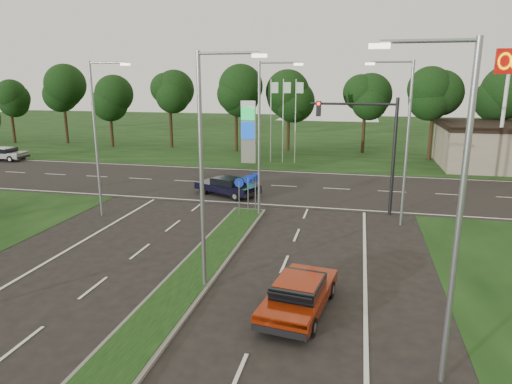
# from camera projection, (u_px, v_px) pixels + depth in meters

# --- Properties ---
(ground) EXTENTS (160.00, 160.00, 0.00)m
(ground) POSITION_uv_depth(u_px,v_px,m) (106.00, 379.00, 12.55)
(ground) COLOR black
(ground) RESTS_ON ground
(verge_far) EXTENTS (160.00, 50.00, 0.02)m
(verge_far) POSITION_uv_depth(u_px,v_px,m) (313.00, 137.00, 64.59)
(verge_far) COLOR black
(verge_far) RESTS_ON ground
(cross_road) EXTENTS (160.00, 12.00, 0.02)m
(cross_road) POSITION_uv_depth(u_px,v_px,m) (271.00, 186.00, 35.26)
(cross_road) COLOR black
(cross_road) RESTS_ON ground
(median_kerb) EXTENTS (2.00, 26.00, 0.12)m
(median_kerb) POSITION_uv_depth(u_px,v_px,m) (165.00, 308.00, 16.32)
(median_kerb) COLOR slate
(median_kerb) RESTS_ON ground
(streetlight_median_near) EXTENTS (2.53, 0.22, 9.00)m
(streetlight_median_near) POSITION_uv_depth(u_px,v_px,m) (206.00, 162.00, 16.78)
(streetlight_median_near) COLOR gray
(streetlight_median_near) RESTS_ON ground
(streetlight_median_far) EXTENTS (2.53, 0.22, 9.00)m
(streetlight_median_far) POSITION_uv_depth(u_px,v_px,m) (263.00, 132.00, 26.24)
(streetlight_median_far) COLOR gray
(streetlight_median_far) RESTS_ON ground
(streetlight_left_far) EXTENTS (2.53, 0.22, 9.00)m
(streetlight_left_far) POSITION_uv_depth(u_px,v_px,m) (98.00, 131.00, 26.34)
(streetlight_left_far) COLOR gray
(streetlight_left_far) RESTS_ON ground
(streetlight_right_far) EXTENTS (2.53, 0.22, 9.00)m
(streetlight_right_far) POSITION_uv_depth(u_px,v_px,m) (404.00, 135.00, 24.57)
(streetlight_right_far) COLOR gray
(streetlight_right_far) RESTS_ON ground
(streetlight_right_near) EXTENTS (2.53, 0.22, 9.00)m
(streetlight_right_near) POSITION_uv_depth(u_px,v_px,m) (453.00, 202.00, 11.32)
(streetlight_right_near) COLOR gray
(streetlight_right_near) RESTS_ON ground
(traffic_signal) EXTENTS (5.10, 0.42, 7.00)m
(traffic_signal) POSITION_uv_depth(u_px,v_px,m) (372.00, 138.00, 26.91)
(traffic_signal) COLOR black
(traffic_signal) RESTS_ON ground
(median_signs) EXTENTS (1.16, 1.76, 2.38)m
(median_signs) POSITION_uv_depth(u_px,v_px,m) (248.00, 186.00, 27.65)
(median_signs) COLOR gray
(median_signs) RESTS_ON ground
(gas_pylon) EXTENTS (5.80, 1.26, 8.00)m
(gas_pylon) POSITION_uv_depth(u_px,v_px,m) (251.00, 130.00, 43.86)
(gas_pylon) COLOR silver
(gas_pylon) RESTS_ON ground
(mcdonalds_sign) EXTENTS (2.20, 0.47, 10.40)m
(mcdonalds_sign) POSITION_uv_depth(u_px,v_px,m) (508.00, 79.00, 37.01)
(mcdonalds_sign) COLOR silver
(mcdonalds_sign) RESTS_ON ground
(treeline_far) EXTENTS (6.00, 6.00, 9.90)m
(treeline_far) POSITION_uv_depth(u_px,v_px,m) (301.00, 90.00, 48.66)
(treeline_far) COLOR black
(treeline_far) RESTS_ON ground
(red_sedan) EXTENTS (2.48, 4.74, 1.24)m
(red_sedan) POSITION_uv_depth(u_px,v_px,m) (299.00, 294.00, 16.07)
(red_sedan) COLOR maroon
(red_sedan) RESTS_ON ground
(navy_sedan) EXTENTS (4.99, 3.65, 1.27)m
(navy_sedan) POSITION_uv_depth(u_px,v_px,m) (227.00, 186.00, 32.17)
(navy_sedan) COLOR black
(navy_sedan) RESTS_ON ground
(far_car_a) EXTENTS (4.52, 2.06, 1.29)m
(far_car_a) POSITION_uv_depth(u_px,v_px,m) (4.00, 154.00, 45.92)
(far_car_a) COLOR #999999
(far_car_a) RESTS_ON ground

